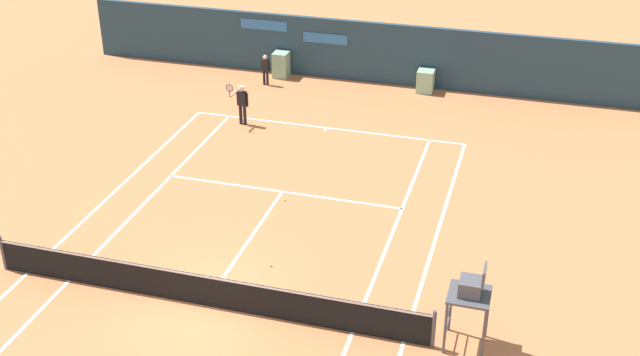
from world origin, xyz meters
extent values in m
plane|color=#C67042|center=(0.00, 0.00, 0.00)|extent=(80.00, 80.00, 0.00)
cube|color=white|center=(0.00, 11.70, 0.00)|extent=(10.60, 0.10, 0.01)
cube|color=white|center=(-5.30, 0.00, 0.00)|extent=(0.10, 23.40, 0.01)
cube|color=white|center=(-4.00, 0.00, 0.00)|extent=(0.10, 23.40, 0.01)
cube|color=white|center=(4.00, 0.00, 0.00)|extent=(0.10, 23.40, 0.01)
cube|color=white|center=(5.30, 0.00, 0.00)|extent=(0.10, 23.40, 0.01)
cube|color=white|center=(0.00, 6.40, 0.00)|extent=(8.00, 0.10, 0.01)
cube|color=white|center=(0.00, 3.20, 0.00)|extent=(0.10, 6.40, 0.01)
cube|color=white|center=(0.00, 11.55, 0.00)|extent=(0.10, 0.24, 0.01)
cylinder|color=#4C4C51|center=(-6.00, 0.00, 0.53)|extent=(0.10, 0.10, 1.07)
cylinder|color=#4C4C51|center=(6.00, 0.00, 0.53)|extent=(0.10, 0.10, 1.07)
cube|color=black|center=(0.00, 0.00, 0.47)|extent=(12.00, 0.03, 0.95)
cube|color=white|center=(0.00, 0.00, 0.92)|extent=(12.00, 0.04, 0.06)
cube|color=#233D4C|center=(0.00, 17.00, 1.33)|extent=(25.00, 0.24, 2.66)
cube|color=#2D6BA8|center=(-1.52, 16.86, 1.80)|extent=(1.98, 0.02, 0.44)
cube|color=#2D6BA8|center=(-4.33, 16.86, 2.16)|extent=(2.14, 0.02, 0.44)
cube|color=#8CB793|center=(-3.42, 16.45, 0.56)|extent=(0.64, 0.70, 1.12)
cube|color=#8CB793|center=(3.01, 16.45, 0.48)|extent=(0.68, 0.70, 0.96)
cylinder|color=#47474C|center=(6.29, -0.14, 0.73)|extent=(0.07, 0.07, 1.46)
cylinder|color=#47474C|center=(6.29, 0.76, 0.73)|extent=(0.07, 0.07, 1.46)
cylinder|color=#47474C|center=(7.19, -0.14, 0.73)|extent=(0.07, 0.07, 1.46)
cylinder|color=#47474C|center=(7.19, 0.76, 0.73)|extent=(0.07, 0.07, 1.46)
cylinder|color=#47474C|center=(6.29, 0.31, 0.44)|extent=(0.04, 0.81, 0.04)
cylinder|color=#47474C|center=(6.29, 0.31, 0.87)|extent=(0.04, 0.81, 0.04)
cube|color=#47474C|center=(6.74, 0.31, 1.49)|extent=(1.00, 1.00, 0.06)
cube|color=#4C4C51|center=(6.74, 0.31, 1.72)|extent=(0.52, 0.56, 0.40)
cube|color=#4C4C51|center=(7.03, 0.31, 2.09)|extent=(0.06, 0.56, 0.45)
cylinder|color=black|center=(-3.11, 11.13, 0.40)|extent=(0.13, 0.13, 0.80)
cylinder|color=black|center=(-3.28, 11.15, 0.40)|extent=(0.13, 0.13, 0.80)
cube|color=black|center=(-3.19, 11.14, 1.07)|extent=(0.38, 0.23, 0.56)
sphere|color=beige|center=(-3.19, 11.14, 1.46)|extent=(0.22, 0.22, 0.22)
cylinder|color=white|center=(-3.19, 11.14, 1.54)|extent=(0.21, 0.21, 0.06)
cylinder|color=black|center=(-2.97, 11.12, 1.03)|extent=(0.08, 0.08, 0.54)
cylinder|color=beige|center=(-3.44, 10.90, 1.30)|extent=(0.14, 0.54, 0.08)
cylinder|color=black|center=(-3.47, 10.63, 1.41)|extent=(0.03, 0.03, 0.22)
torus|color=black|center=(-3.47, 10.63, 1.66)|extent=(0.30, 0.05, 0.30)
cylinder|color=silver|center=(-3.47, 10.63, 1.66)|extent=(0.26, 0.03, 0.26)
cylinder|color=black|center=(-3.67, 15.33, 0.34)|extent=(0.11, 0.11, 0.68)
cylinder|color=black|center=(-3.83, 15.33, 0.34)|extent=(0.11, 0.11, 0.68)
cube|color=black|center=(-3.75, 15.33, 0.92)|extent=(0.31, 0.18, 0.48)
sphere|color=beige|center=(-3.75, 15.33, 1.25)|extent=(0.19, 0.19, 0.19)
cylinder|color=black|center=(-3.56, 15.32, 0.88)|extent=(0.07, 0.07, 0.46)
cylinder|color=black|center=(-3.94, 15.34, 0.88)|extent=(0.07, 0.07, 0.46)
sphere|color=#CCE033|center=(1.07, 2.18, 0.03)|extent=(0.07, 0.07, 0.07)
sphere|color=#CCE033|center=(0.26, 5.85, 0.03)|extent=(0.07, 0.07, 0.07)
camera|label=1|loc=(7.71, -15.65, 12.86)|focal=45.54mm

